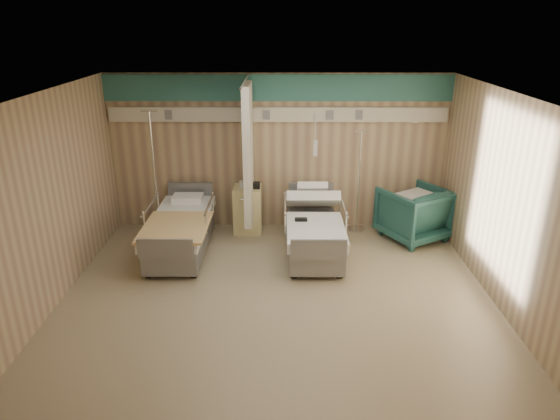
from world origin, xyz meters
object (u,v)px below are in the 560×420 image
object	(u,v)px
visitor_armchair	(414,213)
iv_stand_left	(158,210)
iv_stand_right	(357,210)
bed_left	(181,235)
bed_right	(314,235)
bedside_cabinet	(248,209)

from	to	relation	value
visitor_armchair	iv_stand_left	xyz separation A→B (m)	(-4.52, 0.17, -0.01)
visitor_armchair	iv_stand_right	bearing A→B (deg)	-51.23
iv_stand_right	iv_stand_left	xyz separation A→B (m)	(-3.59, -0.21, 0.08)
iv_stand_right	bed_left	bearing A→B (deg)	-162.23
bed_right	visitor_armchair	bearing A→B (deg)	18.64
bed_left	visitor_armchair	bearing A→B (deg)	8.57
bed_left	visitor_armchair	world-z (taller)	visitor_armchair
iv_stand_left	iv_stand_right	bearing A→B (deg)	3.28
iv_stand_left	bed_right	bearing A→B (deg)	-15.65
bed_right	bedside_cabinet	bearing A→B (deg)	141.95
iv_stand_right	visitor_armchair	bearing A→B (deg)	-21.83
bedside_cabinet	visitor_armchair	distance (m)	2.94
bed_right	iv_stand_right	xyz separation A→B (m)	(0.84, 0.98, 0.07)
bed_left	bedside_cabinet	bearing A→B (deg)	40.60
iv_stand_right	iv_stand_left	world-z (taller)	iv_stand_left
visitor_armchair	bedside_cabinet	bearing A→B (deg)	-35.25
bed_left	iv_stand_left	xyz separation A→B (m)	(-0.55, 0.77, 0.14)
bedside_cabinet	iv_stand_left	xyz separation A→B (m)	(-1.60, -0.13, 0.03)
bed_right	bedside_cabinet	distance (m)	1.46
bedside_cabinet	visitor_armchair	size ratio (longest dim) A/B	0.82
bed_right	iv_stand_right	distance (m)	1.29
bed_left	iv_stand_left	bearing A→B (deg)	125.34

